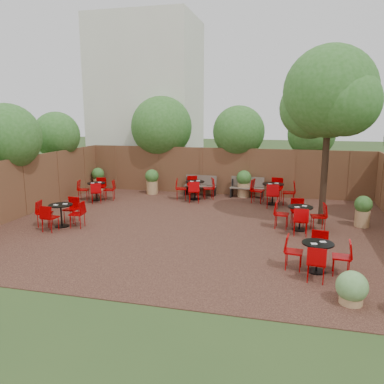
# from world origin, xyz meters

# --- Properties ---
(ground) EXTENTS (80.00, 80.00, 0.00)m
(ground) POSITION_xyz_m (0.00, 0.00, 0.00)
(ground) COLOR #354F23
(ground) RESTS_ON ground
(courtyard_paving) EXTENTS (12.00, 10.00, 0.02)m
(courtyard_paving) POSITION_xyz_m (0.00, 0.00, 0.01)
(courtyard_paving) COLOR #331C15
(courtyard_paving) RESTS_ON ground
(fence_back) EXTENTS (12.00, 0.08, 2.00)m
(fence_back) POSITION_xyz_m (0.00, 5.00, 1.00)
(fence_back) COLOR brown
(fence_back) RESTS_ON ground
(fence_left) EXTENTS (0.08, 10.00, 2.00)m
(fence_left) POSITION_xyz_m (-6.00, 0.00, 1.00)
(fence_left) COLOR brown
(fence_left) RESTS_ON ground
(neighbour_building) EXTENTS (5.00, 4.00, 8.00)m
(neighbour_building) POSITION_xyz_m (-4.50, 8.00, 4.00)
(neighbour_building) COLOR silver
(neighbour_building) RESTS_ON ground
(overhang_foliage) EXTENTS (15.41, 10.54, 2.74)m
(overhang_foliage) POSITION_xyz_m (-1.53, 3.26, 2.68)
(overhang_foliage) COLOR #306821
(overhang_foliage) RESTS_ON ground
(courtyard_tree) EXTENTS (2.85, 2.75, 5.41)m
(courtyard_tree) POSITION_xyz_m (3.71, 1.28, 3.90)
(courtyard_tree) COLOR black
(courtyard_tree) RESTS_ON courtyard_paving
(park_bench_left) EXTENTS (1.38, 0.54, 0.84)m
(park_bench_left) POSITION_xyz_m (-0.94, 4.62, 0.45)
(park_bench_left) COLOR brown
(park_bench_left) RESTS_ON courtyard_paving
(park_bench_right) EXTENTS (1.40, 0.56, 0.85)m
(park_bench_right) POSITION_xyz_m (1.03, 4.62, 0.46)
(park_bench_right) COLOR brown
(park_bench_right) RESTS_ON courtyard_paving
(bistro_tables) EXTENTS (9.52, 7.89, 0.92)m
(bistro_tables) POSITION_xyz_m (-0.08, 1.45, 0.45)
(bistro_tables) COLOR black
(bistro_tables) RESTS_ON courtyard_paving
(planters) EXTENTS (11.10, 3.98, 1.10)m
(planters) POSITION_xyz_m (-0.88, 3.89, 0.58)
(planters) COLOR tan
(planters) RESTS_ON courtyard_paving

